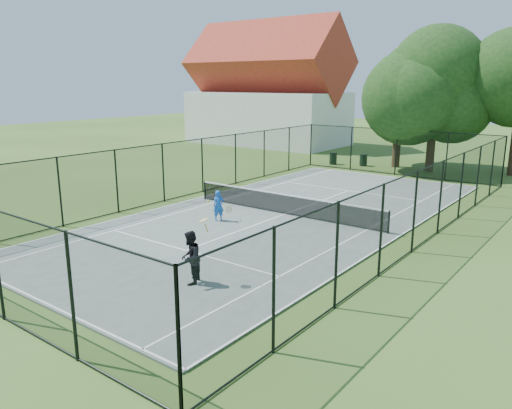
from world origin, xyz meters
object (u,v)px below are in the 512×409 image
Objects in this scene: tennis_net at (285,203)px; trash_bin_right at (363,160)px; player_black at (190,258)px; trash_bin_left at (333,158)px; player_blue at (219,206)px.

trash_bin_right is (-3.26, 15.09, -0.13)m from tennis_net.
player_black reaches higher than trash_bin_right.
player_black is at bearing -71.49° from trash_bin_left.
player_black reaches higher than player_blue.
trash_bin_left is 0.36× the size of player_black.
player_blue is (-1.71, -2.65, 0.15)m from tennis_net.
trash_bin_right is at bearing 102.20° from tennis_net.
trash_bin_left reaches higher than trash_bin_right.
player_blue reaches higher than trash_bin_right.
player_black reaches higher than tennis_net.
player_blue reaches higher than tennis_net.
player_blue is 0.54× the size of player_black.
trash_bin_left is at bearing 102.14° from player_blue.
player_blue is at bearing -84.99° from trash_bin_right.
trash_bin_right is 0.65× the size of player_blue.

